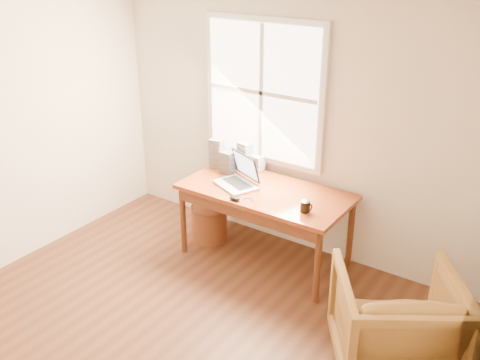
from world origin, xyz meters
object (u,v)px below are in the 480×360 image
at_px(cd_stack_a, 246,155).
at_px(armchair, 396,323).
at_px(wicker_stool, 209,223).
at_px(laptop, 235,172).
at_px(desk, 265,192).
at_px(coffee_mug, 305,206).

bearing_deg(cd_stack_a, armchair, -28.07).
xyz_separation_m(wicker_stool, laptop, (0.40, -0.09, 0.71)).
relative_size(desk, cd_stack_a, 5.89).
height_order(armchair, wicker_stool, armchair).
height_order(desk, coffee_mug, coffee_mug).
distance_m(desk, armchair, 1.74).
bearing_deg(wicker_stool, laptop, -12.89).
bearing_deg(laptop, wicker_stool, -169.54).
relative_size(desk, armchair, 1.86).
bearing_deg(cd_stack_a, laptop, -67.72).
height_order(armchair, coffee_mug, coffee_mug).
xyz_separation_m(desk, coffee_mug, (0.51, -0.18, 0.07)).
distance_m(desk, laptop, 0.34).
bearing_deg(cd_stack_a, wicker_stool, -121.15).
bearing_deg(armchair, laptop, -52.21).
distance_m(armchair, coffee_mug, 1.24).
bearing_deg(armchair, coffee_mug, -60.75).
relative_size(laptop, coffee_mug, 4.19).
height_order(desk, wicker_stool, desk).
xyz_separation_m(wicker_stool, coffee_mug, (1.19, -0.18, 0.61)).
distance_m(desk, cd_stack_a, 0.60).
bearing_deg(laptop, armchair, 4.40).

